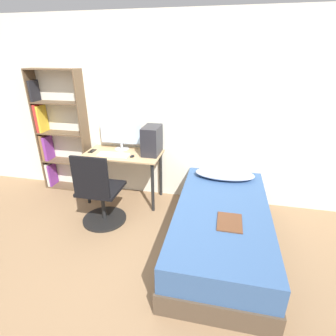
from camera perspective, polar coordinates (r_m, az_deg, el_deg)
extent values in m
plane|color=#846647|center=(3.09, -10.85, -17.29)|extent=(14.00, 14.00, 0.00)
cube|color=silver|center=(3.74, -4.00, 12.01)|extent=(8.00, 0.05, 2.50)
cube|color=tan|center=(3.71, -9.77, 3.06)|extent=(1.07, 0.55, 0.02)
cylinder|color=black|center=(3.87, -17.30, -2.70)|extent=(0.04, 0.04, 0.71)
cylinder|color=black|center=(3.52, -3.36, -4.32)|extent=(0.04, 0.04, 0.71)
cylinder|color=black|center=(4.23, -14.41, -0.06)|extent=(0.04, 0.04, 0.71)
cylinder|color=black|center=(3.91, -1.60, -1.28)|extent=(0.04, 0.04, 0.71)
cube|color=brown|center=(4.47, -26.03, 7.13)|extent=(0.02, 0.24, 1.82)
cube|color=brown|center=(4.06, -17.57, 6.95)|extent=(0.02, 0.24, 1.82)
cube|color=brown|center=(4.57, -20.30, -3.78)|extent=(0.73, 0.24, 0.02)
cube|color=brown|center=(4.39, -21.12, 1.45)|extent=(0.73, 0.24, 0.02)
cube|color=brown|center=(4.26, -22.00, 7.06)|extent=(0.73, 0.24, 0.02)
cube|color=brown|center=(4.16, -22.96, 12.98)|extent=(0.73, 0.24, 0.02)
cube|color=brown|center=(4.12, -23.99, 19.10)|extent=(0.73, 0.24, 0.02)
cube|color=beige|center=(4.67, -24.14, -1.13)|extent=(0.04, 0.20, 0.38)
cube|color=#7A338E|center=(4.66, -23.77, -1.28)|extent=(0.02, 0.20, 0.36)
cube|color=brown|center=(4.52, -25.08, 4.21)|extent=(0.04, 0.20, 0.40)
cube|color=#7A338E|center=(4.49, -24.58, 4.00)|extent=(0.04, 0.20, 0.37)
cube|color=red|center=(4.40, -26.09, 9.78)|extent=(0.04, 0.20, 0.41)
cube|color=gold|center=(4.38, -25.66, 9.67)|extent=(0.03, 0.20, 0.39)
cube|color=black|center=(4.35, -27.12, 14.74)|extent=(0.03, 0.20, 0.29)
cylinder|color=black|center=(3.59, -13.59, -10.69)|extent=(0.56, 0.56, 0.03)
cylinder|color=black|center=(3.47, -13.94, -7.67)|extent=(0.05, 0.05, 0.41)
cube|color=black|center=(3.36, -14.32, -4.36)|extent=(0.49, 0.49, 0.04)
cube|color=black|center=(3.07, -16.60, -1.93)|extent=(0.44, 0.04, 0.49)
cube|color=#4C3D2D|center=(3.11, 11.25, -14.34)|extent=(1.01, 2.04, 0.22)
cube|color=#33517F|center=(2.97, 11.62, -10.65)|extent=(0.98, 2.00, 0.27)
ellipsoid|color=#B2B7C6|center=(3.55, 12.22, -1.27)|extent=(0.77, 0.36, 0.11)
cube|color=#56331E|center=(2.68, 13.25, -11.41)|extent=(0.24, 0.32, 0.01)
cylinder|color=#B7B7BC|center=(3.87, -9.99, 4.17)|extent=(0.21, 0.21, 0.01)
cylinder|color=#B7B7BC|center=(3.86, -10.03, 4.83)|extent=(0.04, 0.04, 0.09)
cube|color=#B7B7BC|center=(3.81, -10.21, 7.60)|extent=(0.62, 0.01, 0.32)
cube|color=#B2D1EF|center=(3.80, -10.26, 7.57)|extent=(0.59, 0.01, 0.30)
cube|color=silver|center=(3.65, -11.74, 2.86)|extent=(0.43, 0.15, 0.02)
cube|color=#232328|center=(3.59, -3.53, 6.05)|extent=(0.22, 0.37, 0.38)
ellipsoid|color=black|center=(3.55, -7.83, 2.57)|extent=(0.06, 0.09, 0.02)
cube|color=black|center=(3.88, -16.16, 3.59)|extent=(0.07, 0.14, 0.01)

